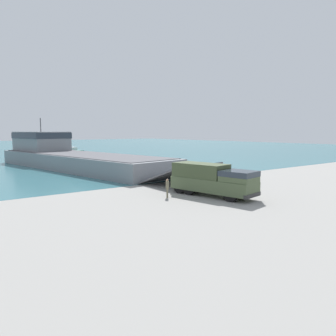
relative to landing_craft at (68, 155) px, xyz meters
The scene contains 6 objects.
ground_plane 26.90m from the landing_craft, 83.72° to the right, with size 240.00×240.00×0.00m, color gray.
water_surface 68.42m from the landing_craft, 87.54° to the left, with size 240.00×180.00×0.01m, color #336B75.
landing_craft is the anchor object (origin of this frame).
military_truck 30.71m from the landing_craft, 86.82° to the right, with size 3.77×8.21×2.81m.
soldier_on_ramp 28.94m from the landing_craft, 93.84° to the right, with size 0.44×0.50×1.64m.
moored_boat_b 37.69m from the landing_craft, 68.03° to the left, with size 3.01×7.82×1.37m.
Camera 1 is at (-21.48, -24.32, 5.71)m, focal length 35.00 mm.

